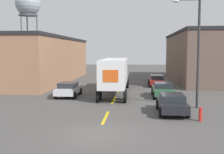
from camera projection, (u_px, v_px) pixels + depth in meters
name	position (u px, v px, depth m)	size (l,w,h in m)	color
ground_plane	(98.00, 134.00, 15.44)	(160.00, 160.00, 0.00)	#4C4947
road_centerline	(114.00, 100.00, 26.10)	(0.20, 17.52, 0.01)	gold
warehouse_left	(42.00, 59.00, 42.30)	(8.91, 26.81, 6.62)	#9E7051
warehouse_right	(204.00, 57.00, 43.05)	(9.48, 23.28, 7.37)	brown
semi_truck	(116.00, 72.00, 30.15)	(2.78, 12.86, 3.75)	black
parked_car_right_mid	(163.00, 89.00, 27.83)	(2.09, 4.51, 1.44)	#2D5B38
parked_car_right_near	(172.00, 103.00, 20.54)	(2.09, 4.51, 1.44)	black
parked_car_left_far	(69.00, 89.00, 28.20)	(2.09, 4.51, 1.44)	silver
parked_car_right_far	(157.00, 80.00, 36.62)	(2.09, 4.51, 1.44)	maroon
water_tower	(28.00, 4.00, 66.88)	(6.00, 6.00, 18.86)	#47474C
street_lamp	(196.00, 46.00, 22.12)	(2.21, 0.32, 8.71)	#2D2D30
fire_hydrant	(200.00, 114.00, 18.24)	(0.22, 0.22, 0.95)	red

